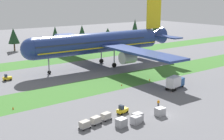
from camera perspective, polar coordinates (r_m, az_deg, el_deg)
ground_plane at (r=64.80m, az=9.73°, el=-8.67°), size 400.00×400.00×0.00m
grass_strip_near at (r=84.39m, az=-3.38°, el=-3.13°), size 320.00×13.95×0.01m
grass_strip_far at (r=118.92m, az=-13.89°, el=1.48°), size 320.00×13.95×0.01m
airliner at (r=107.31m, az=-2.05°, el=5.42°), size 59.85×73.96×24.90m
baggage_tug at (r=64.58m, az=2.02°, el=-7.77°), size 2.78×1.71×1.97m
cargo_dolly_lead at (r=61.18m, az=-1.18°, el=-8.92°), size 2.42×1.85×1.55m
cargo_dolly_second at (r=59.34m, az=-3.20°, el=-9.68°), size 2.42×1.85×1.55m
cargo_dolly_third at (r=57.60m, az=-5.36°, el=-10.48°), size 2.42×1.85×1.55m
catering_truck at (r=83.21m, az=12.22°, el=-2.28°), size 7.30×3.89×3.58m
pushback_tractor at (r=95.41m, az=-19.78°, el=-1.44°), size 2.64×1.38×1.97m
ground_crew_marshaller at (r=69.23m, az=9.03°, el=-6.31°), size 0.45×0.40×1.74m
uld_container_0 at (r=58.32m, az=1.83°, el=-10.19°), size 2.20×1.85×1.68m
uld_container_1 at (r=60.99m, az=5.02°, el=-9.12°), size 2.11×1.74×1.70m
uld_container_2 at (r=59.79m, az=4.68°, el=-9.63°), size 2.20×1.86×1.62m
uld_container_3 at (r=64.26m, az=9.34°, el=-8.01°), size 2.03×1.63×1.75m
taxiway_marker_0 at (r=90.53m, az=7.33°, el=-1.84°), size 0.44×0.44×0.64m
taxiway_marker_1 at (r=84.64m, az=1.88°, el=-2.91°), size 0.44×0.44×0.46m
taxiway_marker_2 at (r=70.65m, az=-18.73°, el=-7.03°), size 0.44×0.44×0.61m
distant_tree_line at (r=147.21m, az=-18.64°, el=6.18°), size 194.03×10.09×12.05m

